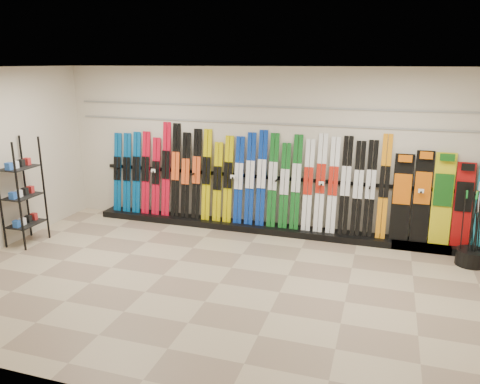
% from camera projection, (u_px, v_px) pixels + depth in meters
% --- Properties ---
extents(floor, '(8.00, 8.00, 0.00)m').
position_uv_depth(floor, '(219.00, 283.00, 6.72)').
color(floor, gray).
rests_on(floor, ground).
extents(back_wall, '(8.00, 0.00, 8.00)m').
position_uv_depth(back_wall, '(265.00, 150.00, 8.61)').
color(back_wall, beige).
rests_on(back_wall, floor).
extents(ceiling, '(8.00, 8.00, 0.00)m').
position_uv_depth(ceiling, '(216.00, 68.00, 5.91)').
color(ceiling, silver).
rests_on(ceiling, back_wall).
extents(ski_rack_base, '(8.00, 0.40, 0.12)m').
position_uv_depth(ski_rack_base, '(272.00, 229.00, 8.73)').
color(ski_rack_base, black).
rests_on(ski_rack_base, floor).
extents(skis, '(5.37, 0.28, 1.83)m').
position_uv_depth(skis, '(240.00, 179.00, 8.75)').
color(skis, '#054987').
rests_on(skis, ski_rack_base).
extents(snowboards, '(1.58, 0.24, 1.54)m').
position_uv_depth(snowboards, '(440.00, 200.00, 7.76)').
color(snowboards, black).
rests_on(snowboards, ski_rack_base).
extents(accessory_rack, '(0.40, 0.60, 1.85)m').
position_uv_depth(accessory_rack, '(22.00, 192.00, 8.00)').
color(accessory_rack, black).
rests_on(accessory_rack, floor).
extents(pole_bin, '(0.44, 0.44, 0.25)m').
position_uv_depth(pole_bin, '(470.00, 257.00, 7.31)').
color(pole_bin, black).
rests_on(pole_bin, floor).
extents(ski_poles, '(0.43, 0.20, 1.18)m').
position_uv_depth(ski_poles, '(475.00, 228.00, 7.16)').
color(ski_poles, black).
rests_on(ski_poles, pole_bin).
extents(slatwall_rail_0, '(7.60, 0.02, 0.03)m').
position_uv_depth(slatwall_rail_0, '(265.00, 123.00, 8.46)').
color(slatwall_rail_0, gray).
rests_on(slatwall_rail_0, back_wall).
extents(slatwall_rail_1, '(7.60, 0.02, 0.03)m').
position_uv_depth(slatwall_rail_1, '(265.00, 107.00, 8.38)').
color(slatwall_rail_1, gray).
rests_on(slatwall_rail_1, back_wall).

